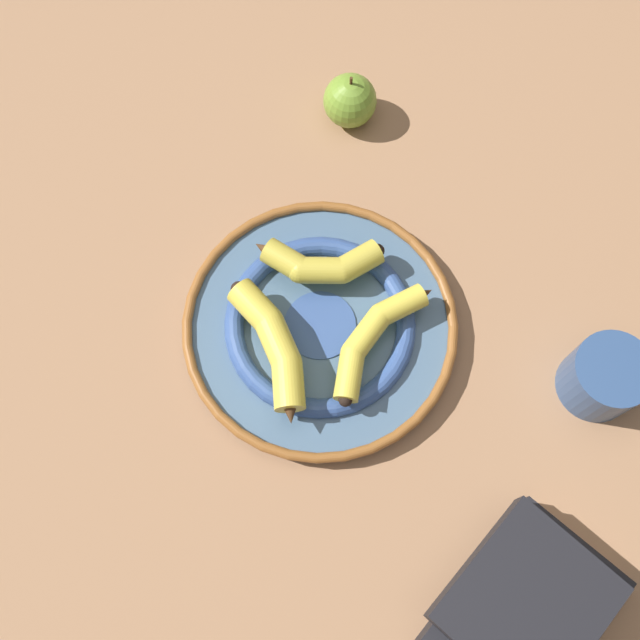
% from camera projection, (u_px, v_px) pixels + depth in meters
% --- Properties ---
extents(ground_plane, '(2.80, 2.80, 0.00)m').
position_uv_depth(ground_plane, '(295.00, 324.00, 0.97)').
color(ground_plane, '#A87A56').
extents(decorative_bowl, '(0.35, 0.35, 0.04)m').
position_uv_depth(decorative_bowl, '(320.00, 326.00, 0.95)').
color(decorative_bowl, slate).
rests_on(decorative_bowl, ground_plane).
extents(banana_a, '(0.14, 0.15, 0.03)m').
position_uv_depth(banana_a, '(374.00, 335.00, 0.91)').
color(banana_a, yellow).
rests_on(banana_a, decorative_bowl).
extents(banana_b, '(0.19, 0.08, 0.04)m').
position_uv_depth(banana_b, '(275.00, 347.00, 0.90)').
color(banana_b, yellow).
rests_on(banana_b, decorative_bowl).
extents(banana_c, '(0.08, 0.17, 0.03)m').
position_uv_depth(banana_c, '(319.00, 264.00, 0.94)').
color(banana_c, gold).
rests_on(banana_c, decorative_bowl).
extents(book_stack, '(0.24, 0.25, 0.08)m').
position_uv_depth(book_stack, '(526.00, 607.00, 0.82)').
color(book_stack, black).
rests_on(book_stack, ground_plane).
extents(coffee_mug, '(0.10, 0.14, 0.08)m').
position_uv_depth(coffee_mug, '(607.00, 377.00, 0.90)').
color(coffee_mug, '#335184').
rests_on(coffee_mug, ground_plane).
extents(apple, '(0.08, 0.08, 0.09)m').
position_uv_depth(apple, '(350.00, 101.00, 1.04)').
color(apple, olive).
rests_on(apple, ground_plane).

